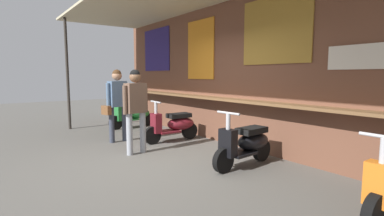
% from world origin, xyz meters
% --- Properties ---
extents(ground_plane, '(28.42, 28.42, 0.00)m').
position_xyz_m(ground_plane, '(0.00, 0.00, 0.00)').
color(ground_plane, '#56544F').
extents(market_stall_facade, '(10.15, 2.78, 3.25)m').
position_xyz_m(market_stall_facade, '(0.01, 1.80, 1.85)').
color(market_stall_facade, brown).
rests_on(market_stall_facade, ground_plane).
extents(scooter_green, '(0.49, 1.40, 0.97)m').
position_xyz_m(scooter_green, '(-3.41, 1.08, 0.39)').
color(scooter_green, '#237533').
rests_on(scooter_green, ground_plane).
extents(scooter_maroon, '(0.46, 1.40, 0.97)m').
position_xyz_m(scooter_maroon, '(-1.17, 1.08, 0.39)').
color(scooter_maroon, maroon).
rests_on(scooter_maroon, ground_plane).
extents(scooter_black, '(0.50, 1.40, 0.97)m').
position_xyz_m(scooter_black, '(1.12, 1.08, 0.39)').
color(scooter_black, black).
rests_on(scooter_black, ground_plane).
extents(shopper_with_handbag, '(0.37, 0.66, 1.67)m').
position_xyz_m(shopper_with_handbag, '(-1.88, -0.03, 1.02)').
color(shopper_with_handbag, '#383D4C').
rests_on(shopper_with_handbag, ground_plane).
extents(shopper_browsing, '(0.27, 0.56, 1.65)m').
position_xyz_m(shopper_browsing, '(-0.69, -0.12, 1.02)').
color(shopper_browsing, '#999EA8').
rests_on(shopper_browsing, ground_plane).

